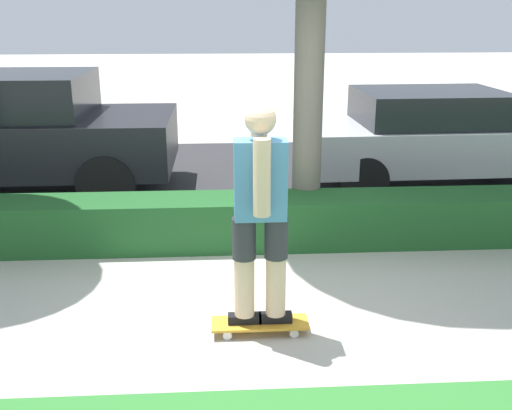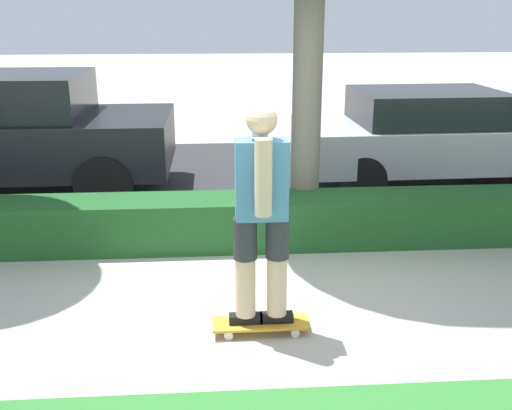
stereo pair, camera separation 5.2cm
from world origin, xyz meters
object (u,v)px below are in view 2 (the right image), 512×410
skater_person (261,212)px  parked_car_front (15,132)px  skateboard (261,324)px  parked_car_middle (430,135)px

skater_person → parked_car_front: size_ratio=0.42×
skateboard → parked_car_middle: (2.73, 4.01, 0.64)m
skater_person → parked_car_middle: bearing=55.8°
skateboard → parked_car_front: (-3.00, 3.99, 0.77)m
skater_person → parked_car_front: skater_person is taller
skater_person → parked_car_middle: skater_person is taller
skateboard → parked_car_front: size_ratio=0.19×
skateboard → skater_person: skater_person is taller
skateboard → parked_car_middle: bearing=55.8°
skater_person → parked_car_front: (-3.00, 3.99, -0.16)m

